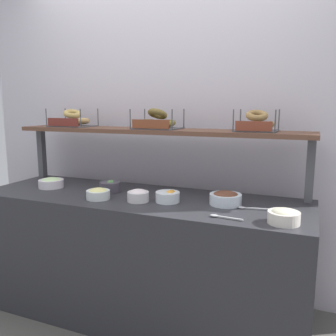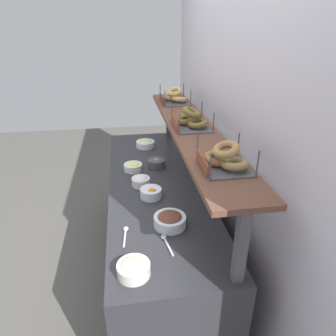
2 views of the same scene
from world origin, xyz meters
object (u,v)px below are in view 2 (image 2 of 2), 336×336
object	(u,v)px
bowl_potato_salad	(134,268)
bagel_basket_sesame	(174,97)
bowl_cream_cheese	(141,181)
bagel_basket_cinnamon_raisin	(191,120)
bagel_basket_everything	(225,159)
serving_spoon_by_edge	(125,233)
bowl_chocolate_spread	(170,220)
serving_spoon_near_plate	(166,241)
bowl_fruit_salad	(151,193)
bowl_scallion_spread	(145,143)
bowl_veggie_mix	(156,163)
bowl_egg_salad	(133,166)

from	to	relation	value
bowl_potato_salad	bagel_basket_sesame	bearing A→B (deg)	163.68
bowl_cream_cheese	bagel_basket_sesame	xyz separation A→B (m)	(-0.77, 0.38, 0.44)
bagel_basket_cinnamon_raisin	bagel_basket_everything	size ratio (longest dim) A/B	1.23
serving_spoon_by_edge	bagel_basket_everything	world-z (taller)	bagel_basket_everything
bowl_chocolate_spread	bagel_basket_cinnamon_raisin	world-z (taller)	bagel_basket_cinnamon_raisin
bagel_basket_everything	serving_spoon_by_edge	bearing A→B (deg)	-99.28
serving_spoon_by_edge	bowl_chocolate_spread	bearing A→B (deg)	98.34
bowl_chocolate_spread	bowl_potato_salad	bearing A→B (deg)	-33.29
bowl_potato_salad	serving_spoon_near_plate	distance (m)	0.28
serving_spoon_by_edge	bowl_fruit_salad	bearing A→B (deg)	153.72
bowl_cream_cheese	bagel_basket_cinnamon_raisin	world-z (taller)	bagel_basket_cinnamon_raisin
bagel_basket_everything	bowl_scallion_spread	bearing A→B (deg)	-168.22
bowl_scallion_spread	bagel_basket_everything	bearing A→B (deg)	11.78
serving_spoon_near_plate	bagel_basket_everything	size ratio (longest dim) A/B	0.69
bagel_basket_everything	bowl_chocolate_spread	bearing A→B (deg)	-115.64
bowl_veggie_mix	serving_spoon_near_plate	distance (m)	0.97
serving_spoon_by_edge	bagel_basket_sesame	distance (m)	1.50
bowl_fruit_salad	bagel_basket_sesame	bearing A→B (deg)	161.03
bowl_egg_salad	serving_spoon_by_edge	world-z (taller)	bowl_egg_salad
bowl_veggie_mix	bowl_cream_cheese	size ratio (longest dim) A/B	1.06
bowl_egg_salad	bagel_basket_everything	world-z (taller)	bagel_basket_everything
bowl_veggie_mix	bagel_basket_everything	world-z (taller)	bagel_basket_everything
bagel_basket_sesame	bowl_cream_cheese	bearing A→B (deg)	-26.59
bowl_egg_salad	bowl_potato_salad	bearing A→B (deg)	-2.67
bowl_cream_cheese	bowl_chocolate_spread	bearing A→B (deg)	14.46
bagel_basket_sesame	bagel_basket_everything	distance (m)	1.42
bagel_basket_sesame	bowl_veggie_mix	bearing A→B (deg)	-26.23
bowl_fruit_salad	bagel_basket_sesame	xyz separation A→B (m)	(-0.95, 0.33, 0.44)
bowl_potato_salad	bagel_basket_cinnamon_raisin	world-z (taller)	bagel_basket_cinnamon_raisin
bagel_basket_sesame	bowl_egg_salad	bearing A→B (deg)	-40.47
bowl_egg_salad	bagel_basket_cinnamon_raisin	size ratio (longest dim) A/B	0.47
bowl_chocolate_spread	serving_spoon_near_plate	bearing A→B (deg)	-17.26
bowl_potato_salad	bowl_fruit_salad	distance (m)	0.72
bagel_basket_cinnamon_raisin	bagel_basket_everything	xyz separation A→B (m)	(0.68, 0.02, -0.00)
bowl_egg_salad	serving_spoon_near_plate	size ratio (longest dim) A/B	0.84
bowl_scallion_spread	bowl_cream_cheese	bearing A→B (deg)	-7.51
bowl_veggie_mix	bagel_basket_sesame	xyz separation A→B (m)	(-0.47, 0.23, 0.44)
serving_spoon_near_plate	bagel_basket_cinnamon_raisin	bearing A→B (deg)	158.00
bowl_veggie_mix	serving_spoon_by_edge	size ratio (longest dim) A/B	0.79
bowl_chocolate_spread	serving_spoon_by_edge	world-z (taller)	bowl_chocolate_spread
serving_spoon_by_edge	bagel_basket_everything	distance (m)	0.71
bowl_egg_salad	bagel_basket_everything	bearing A→B (deg)	25.76
bowl_egg_salad	serving_spoon_by_edge	size ratio (longest dim) A/B	0.83
bowl_veggie_mix	bowl_chocolate_spread	xyz separation A→B (m)	(0.82, -0.02, 0.00)
bowl_egg_salad	bowl_cream_cheese	world-z (taller)	bowl_cream_cheese
bowl_cream_cheese	serving_spoon_by_edge	size ratio (longest dim) A/B	0.75
bowl_fruit_salad	bagel_basket_sesame	size ratio (longest dim) A/B	0.46
bowl_scallion_spread	bowl_veggie_mix	bearing A→B (deg)	6.11
serving_spoon_by_edge	bagel_basket_sesame	size ratio (longest dim) A/B	0.55
bowl_potato_salad	bowl_fruit_salad	xyz separation A→B (m)	(-0.70, 0.16, -0.00)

